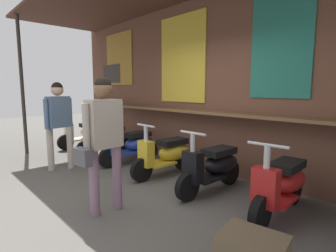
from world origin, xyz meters
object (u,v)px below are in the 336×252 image
at_px(scooter_yellow, 168,154).
at_px(scooter_black, 214,166).
at_px(shopper_browsing, 59,116).
at_px(scooter_blue, 133,145).
at_px(scooter_red, 282,184).
at_px(scooter_maroon, 108,138).
at_px(shopper_with_handbag, 103,132).
at_px(scooter_cream, 87,133).

distance_m(scooter_yellow, scooter_black, 1.05).
distance_m(scooter_black, shopper_browsing, 3.08).
relative_size(scooter_blue, scooter_red, 1.00).
bearing_deg(scooter_red, scooter_black, -92.98).
relative_size(scooter_blue, shopper_browsing, 0.83).
distance_m(scooter_blue, scooter_red, 3.18).
distance_m(scooter_maroon, shopper_browsing, 1.53).
distance_m(scooter_yellow, scooter_red, 2.10).
bearing_deg(scooter_yellow, shopper_browsing, -50.01).
relative_size(scooter_maroon, shopper_with_handbag, 0.83).
relative_size(scooter_black, scooter_red, 1.00).
bearing_deg(scooter_maroon, scooter_red, 90.79).
height_order(scooter_blue, scooter_red, same).
height_order(scooter_red, shopper_browsing, shopper_browsing).
bearing_deg(shopper_browsing, scooter_yellow, -153.50).
bearing_deg(shopper_browsing, scooter_red, -172.48).
bearing_deg(shopper_with_handbag, scooter_blue, 130.25).
distance_m(scooter_cream, scooter_black, 4.27).
distance_m(scooter_maroon, scooter_black, 3.17).
bearing_deg(scooter_blue, scooter_maroon, -87.62).
xyz_separation_m(scooter_black, shopper_with_handbag, (-0.47, -1.59, 0.65)).
bearing_deg(scooter_black, scooter_yellow, -89.26).
distance_m(scooter_black, scooter_red, 1.05).
height_order(scooter_yellow, scooter_red, same).
height_order(scooter_yellow, scooter_black, same).
relative_size(scooter_yellow, scooter_red, 1.00).
xyz_separation_m(scooter_red, shopper_browsing, (-3.76, -1.30, 0.65)).
distance_m(scooter_cream, shopper_with_handbag, 4.17).
height_order(scooter_cream, shopper_with_handbag, shopper_with_handbag).
bearing_deg(scooter_black, shopper_browsing, -63.60).
distance_m(scooter_maroon, scooter_blue, 1.04).
bearing_deg(scooter_maroon, scooter_cream, -89.21).
xyz_separation_m(scooter_maroon, shopper_with_handbag, (2.69, -1.59, 0.65)).
relative_size(scooter_maroon, scooter_yellow, 1.00).
relative_size(scooter_yellow, scooter_black, 1.00).
height_order(scooter_yellow, shopper_browsing, shopper_browsing).
bearing_deg(scooter_yellow, scooter_blue, -88.07).
relative_size(shopper_with_handbag, shopper_browsing, 1.01).
relative_size(scooter_cream, scooter_blue, 1.00).
bearing_deg(scooter_blue, scooter_black, 92.38).
height_order(scooter_blue, scooter_black, same).
xyz_separation_m(scooter_yellow, scooter_black, (1.05, 0.00, 0.00)).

